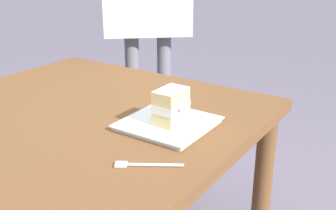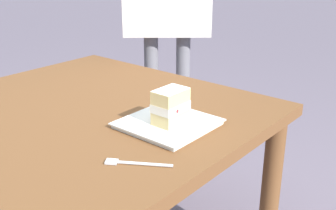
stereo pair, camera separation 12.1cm
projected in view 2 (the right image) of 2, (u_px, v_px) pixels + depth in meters
name	position (u px, v px, depth m)	size (l,w,h in m)	color
patio_table	(77.00, 137.00, 1.38)	(1.10, 1.10, 0.69)	brown
dessert_plate	(168.00, 124.00, 1.24)	(0.25, 0.25, 0.02)	white
cake_slice	(171.00, 106.00, 1.20)	(0.10, 0.08, 0.10)	#E0C17A
dessert_fork	(134.00, 163.00, 1.02)	(0.10, 0.15, 0.01)	silver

